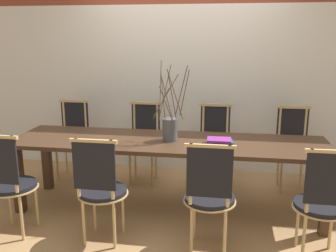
% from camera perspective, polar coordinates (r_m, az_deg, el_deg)
% --- Properties ---
extents(ground_plane, '(16.00, 16.00, 0.00)m').
position_cam_1_polar(ground_plane, '(4.05, -0.00, -12.39)').
color(ground_plane, '#A87F51').
extents(wall_rear, '(12.00, 0.06, 3.20)m').
position_cam_1_polar(wall_rear, '(4.90, 2.35, 11.58)').
color(wall_rear, silver).
rests_on(wall_rear, ground_plane).
extents(dining_table, '(3.19, 0.83, 0.75)m').
position_cam_1_polar(dining_table, '(3.81, -0.00, -3.45)').
color(dining_table, '#422B1C').
rests_on(dining_table, ground_plane).
extents(chair_near_leftend, '(0.44, 0.44, 0.98)m').
position_cam_1_polar(chair_near_leftend, '(3.64, -23.05, -7.69)').
color(chair_near_leftend, black).
rests_on(chair_near_leftend, ground_plane).
extents(chair_near_left, '(0.44, 0.44, 0.98)m').
position_cam_1_polar(chair_near_left, '(3.28, -10.24, -9.07)').
color(chair_near_left, black).
rests_on(chair_near_left, ground_plane).
extents(chair_near_center, '(0.44, 0.44, 0.98)m').
position_cam_1_polar(chair_near_center, '(3.12, 6.35, -10.19)').
color(chair_near_center, black).
rests_on(chair_near_center, ground_plane).
extents(chair_near_right, '(0.44, 0.44, 0.98)m').
position_cam_1_polar(chair_near_right, '(3.22, 22.55, -10.47)').
color(chair_near_right, black).
rests_on(chair_near_right, ground_plane).
extents(chair_far_leftend, '(0.44, 0.44, 0.98)m').
position_cam_1_polar(chair_far_leftend, '(4.90, -14.42, -1.61)').
color(chair_far_leftend, black).
rests_on(chair_far_leftend, ground_plane).
extents(chair_far_left, '(0.44, 0.44, 0.98)m').
position_cam_1_polar(chair_far_left, '(4.62, -3.69, -2.14)').
color(chair_far_left, black).
rests_on(chair_far_left, ground_plane).
extents(chair_far_center, '(0.44, 0.44, 0.98)m').
position_cam_1_polar(chair_far_center, '(4.51, 7.07, -2.59)').
color(chair_far_center, black).
rests_on(chair_far_center, ground_plane).
extents(chair_far_right, '(0.44, 0.44, 0.98)m').
position_cam_1_polar(chair_far_right, '(4.58, 18.46, -2.97)').
color(chair_far_right, black).
rests_on(chair_far_right, ground_plane).
extents(vase_centerpiece, '(0.39, 0.33, 0.79)m').
position_cam_1_polar(vase_centerpiece, '(3.75, 0.31, -0.23)').
color(vase_centerpiece, '#4C5156').
rests_on(vase_centerpiece, dining_table).
extents(book_stack, '(0.26, 0.19, 0.06)m').
position_cam_1_polar(book_stack, '(3.66, 7.86, -2.36)').
color(book_stack, '#842D8C').
rests_on(book_stack, dining_table).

